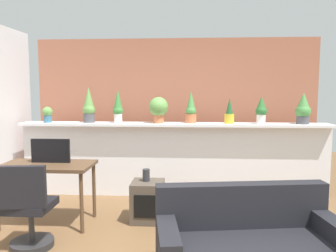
# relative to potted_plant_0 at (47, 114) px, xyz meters

# --- Properties ---
(divider_wall) EXTENTS (4.69, 0.16, 1.10)m
(divider_wall) POSITION_rel_potted_plant_0_xyz_m (1.94, 0.08, -0.73)
(divider_wall) COLOR white
(divider_wall) RESTS_ON ground
(plant_shelf) EXTENTS (4.69, 0.38, 0.04)m
(plant_shelf) POSITION_rel_potted_plant_0_xyz_m (1.94, 0.04, -0.15)
(plant_shelf) COLOR white
(plant_shelf) RESTS_ON divider_wall
(brick_wall_behind) EXTENTS (4.69, 0.10, 2.50)m
(brick_wall_behind) POSITION_rel_potted_plant_0_xyz_m (1.94, 0.68, -0.03)
(brick_wall_behind) COLOR #AD664C
(brick_wall_behind) RESTS_ON ground
(potted_plant_0) EXTENTS (0.15, 0.15, 0.24)m
(potted_plant_0) POSITION_rel_potted_plant_0_xyz_m (0.00, 0.00, 0.00)
(potted_plant_0) COLOR #386B84
(potted_plant_0) RESTS_ON plant_shelf
(potted_plant_1) EXTENTS (0.19, 0.19, 0.55)m
(potted_plant_1) POSITION_rel_potted_plant_0_xyz_m (0.64, 0.05, 0.12)
(potted_plant_1) COLOR #4C4C51
(potted_plant_1) RESTS_ON plant_shelf
(potted_plant_2) EXTENTS (0.15, 0.15, 0.52)m
(potted_plant_2) POSITION_rel_potted_plant_0_xyz_m (1.10, 0.03, 0.11)
(potted_plant_2) COLOR silver
(potted_plant_2) RESTS_ON plant_shelf
(potted_plant_3) EXTENTS (0.30, 0.30, 0.40)m
(potted_plant_3) POSITION_rel_potted_plant_0_xyz_m (1.72, 0.03, 0.09)
(potted_plant_3) COLOR #C66B42
(potted_plant_3) RESTS_ON plant_shelf
(potted_plant_4) EXTENTS (0.17, 0.17, 0.48)m
(potted_plant_4) POSITION_rel_potted_plant_0_xyz_m (2.21, 0.07, 0.08)
(potted_plant_4) COLOR #C66B42
(potted_plant_4) RESTS_ON plant_shelf
(potted_plant_5) EXTENTS (0.14, 0.14, 0.38)m
(potted_plant_5) POSITION_rel_potted_plant_0_xyz_m (2.78, 0.02, 0.03)
(potted_plant_5) COLOR gold
(potted_plant_5) RESTS_ON plant_shelf
(potted_plant_6) EXTENTS (0.17, 0.17, 0.41)m
(potted_plant_6) POSITION_rel_potted_plant_0_xyz_m (3.25, 0.02, 0.07)
(potted_plant_6) COLOR silver
(potted_plant_6) RESTS_ON plant_shelf
(potted_plant_7) EXTENTS (0.22, 0.22, 0.46)m
(potted_plant_7) POSITION_rel_potted_plant_0_xyz_m (3.86, 0.03, 0.09)
(potted_plant_7) COLOR #4C4C51
(potted_plant_7) RESTS_ON plant_shelf
(desk) EXTENTS (1.10, 0.60, 0.75)m
(desk) POSITION_rel_potted_plant_0_xyz_m (0.46, -1.13, -0.61)
(desk) COLOR brown
(desk) RESTS_ON ground
(tv_monitor) EXTENTS (0.48, 0.04, 0.30)m
(tv_monitor) POSITION_rel_potted_plant_0_xyz_m (0.48, -1.05, -0.38)
(tv_monitor) COLOR black
(tv_monitor) RESTS_ON desk
(office_chair) EXTENTS (0.47, 0.47, 0.91)m
(office_chair) POSITION_rel_potted_plant_0_xyz_m (0.56, -1.81, -0.89)
(office_chair) COLOR #262628
(office_chair) RESTS_ON ground
(side_cube_shelf) EXTENTS (0.40, 0.41, 0.50)m
(side_cube_shelf) POSITION_rel_potted_plant_0_xyz_m (1.67, -0.96, -1.03)
(side_cube_shelf) COLOR #4C4238
(side_cube_shelf) RESTS_ON ground
(vase_on_shelf) EXTENTS (0.09, 0.09, 0.15)m
(vase_on_shelf) POSITION_rel_potted_plant_0_xyz_m (1.65, -0.92, -0.70)
(vase_on_shelf) COLOR #2D2D33
(vase_on_shelf) RESTS_ON side_cube_shelf
(couch) EXTENTS (1.65, 0.98, 0.80)m
(couch) POSITION_rel_potted_plant_0_xyz_m (2.70, -2.28, -0.99)
(couch) COLOR black
(couch) RESTS_ON ground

